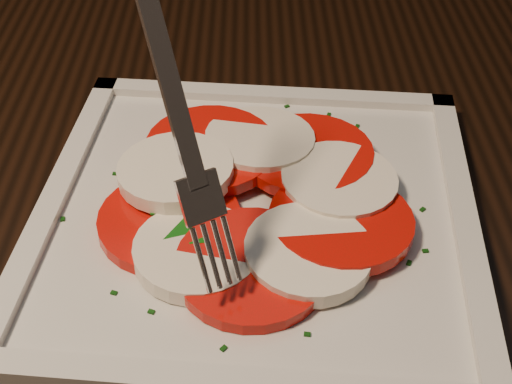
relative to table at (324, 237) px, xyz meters
The scene contains 4 objects.
table is the anchor object (origin of this frame).
plate 0.15m from the table, 115.00° to the right, with size 0.27×0.27×0.01m, color silver.
caprese_salad 0.16m from the table, 115.04° to the right, with size 0.22×0.22×0.02m.
fork 0.27m from the table, 123.39° to the right, with size 0.04×0.10×0.17m, color white, non-canonical shape.
Camera 1 is at (0.00, -0.68, 1.06)m, focal length 50.00 mm.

